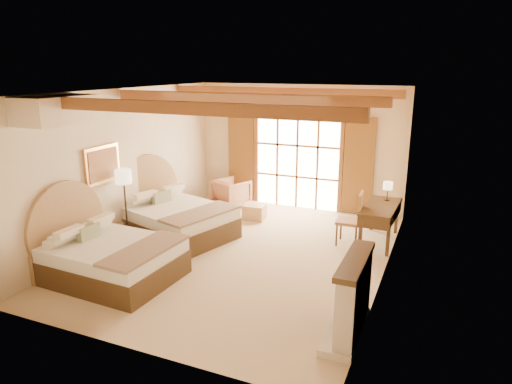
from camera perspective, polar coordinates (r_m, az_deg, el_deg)
The scene contains 19 objects.
floor at distance 9.27m, azimuth -1.72°, elevation -7.67°, with size 7.00×7.00×0.00m, color #CAAD88.
wall_back at distance 11.97m, azimuth 5.29°, elevation 5.59°, with size 5.50×5.50×0.00m, color beige.
wall_left at distance 10.21m, azimuth -15.98°, elevation 3.33°, with size 7.00×7.00×0.00m, color beige.
wall_right at distance 8.04m, azimuth 16.27°, elevation 0.10°, with size 7.00×7.00×0.00m, color beige.
ceiling at distance 8.54m, azimuth -1.90°, elevation 12.49°, with size 7.00×7.00×0.00m, color #AC6A32.
ceiling_beams at distance 8.54m, azimuth -1.89°, elevation 11.68°, with size 5.39×4.60×0.18m, color brown, non-canonical shape.
french_doors at distance 11.98m, azimuth 5.16°, elevation 3.90°, with size 3.95×0.08×2.60m.
fireplace at distance 6.61m, azimuth 11.91°, elevation -13.22°, with size 0.46×1.40×1.16m.
painting at distance 9.59m, azimuth -18.61°, elevation 3.28°, with size 0.06×0.95×0.75m.
canopy_valance at distance 8.32m, azimuth -23.46°, elevation 9.43°, with size 0.70×1.40×0.45m, color #FBE8C6.
bed_near at distance 8.57m, azimuth -18.37°, elevation -7.33°, with size 2.27×1.76×1.45m.
bed_far at distance 10.24m, azimuth -10.57°, elevation -2.97°, with size 2.73×2.29×1.49m.
nightstand at distance 9.61m, azimuth -18.03°, elevation -5.70°, with size 0.49×0.49×0.59m, color #432D19.
floor_lamp at distance 9.80m, azimuth -16.21°, elevation 1.32°, with size 0.34×0.34×1.59m.
armchair at distance 12.15m, azimuth -3.08°, elevation -0.14°, with size 0.80×0.82×0.75m, color #A56948.
ottoman at distance 11.23m, azimuth -0.16°, elevation -2.45°, with size 0.50×0.50×0.37m, color #AB7C4C.
desk at distance 10.04m, azimuth 15.21°, elevation -3.71°, with size 0.72×1.54×0.82m.
desk_chair at distance 9.81m, azimuth 11.64°, elevation -4.44°, with size 0.53×0.53×1.14m.
desk_lamp at distance 10.28m, azimuth 16.16°, elevation 0.68°, with size 0.20×0.20×0.41m.
Camera 1 is at (3.60, -7.73, 3.65)m, focal length 32.00 mm.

